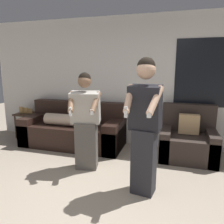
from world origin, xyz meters
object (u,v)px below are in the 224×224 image
object	(u,v)px
couch	(74,130)
person_right	(145,126)
armchair	(188,141)
person_left	(86,123)
side_table	(26,117)

from	to	relation	value
couch	person_right	world-z (taller)	person_right
armchair	person_left	distance (m)	1.95
person_left	side_table	bearing A→B (deg)	150.58
couch	person_right	size ratio (longest dim) A/B	1.21
person_right	couch	bearing A→B (deg)	140.30
person_left	person_right	xyz separation A→B (m)	(1.01, -0.46, 0.14)
side_table	person_left	xyz separation A→B (m)	(2.06, -1.16, 0.30)
couch	armchair	xyz separation A→B (m)	(2.34, -0.00, -0.01)
armchair	side_table	distance (m)	3.70
couch	side_table	world-z (taller)	couch
person_left	armchair	bearing A→B (deg)	30.65
armchair	person_left	size ratio (longest dim) A/B	0.62
couch	side_table	xyz separation A→B (m)	(-1.35, 0.20, 0.16)
person_left	person_right	world-z (taller)	person_right
person_right	side_table	bearing A→B (deg)	152.17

